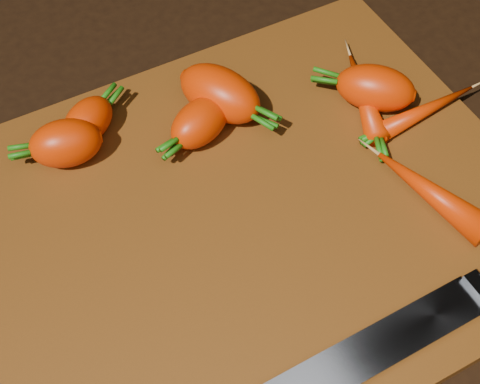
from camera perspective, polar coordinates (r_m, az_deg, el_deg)
name	(u,v)px	position (r m, az deg, el deg)	size (l,w,h in m)	color
ground	(245,223)	(0.60, 0.45, -2.63)	(2.00, 2.00, 0.01)	black
cutting_board	(245,216)	(0.59, 0.46, -2.05)	(0.50, 0.40, 0.01)	brown
carrot_0	(66,143)	(0.62, -14.65, 4.04)	(0.06, 0.04, 0.04)	red
carrot_1	(220,93)	(0.64, -1.72, 8.40)	(0.09, 0.05, 0.05)	red
carrot_2	(200,122)	(0.62, -3.45, 5.96)	(0.06, 0.04, 0.04)	red
carrot_3	(88,120)	(0.64, -12.84, 5.97)	(0.06, 0.04, 0.04)	red
carrot_4	(375,88)	(0.66, 11.47, 8.68)	(0.08, 0.04, 0.04)	red
carrot_5	(363,96)	(0.66, 10.49, 8.08)	(0.11, 0.02, 0.02)	red
carrot_6	(426,110)	(0.67, 15.62, 6.78)	(0.11, 0.02, 0.02)	red
carrot_7	(431,192)	(0.60, 15.98, -0.03)	(0.11, 0.03, 0.03)	red
knife	(396,337)	(0.53, 13.19, -11.95)	(0.31, 0.04, 0.02)	gray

